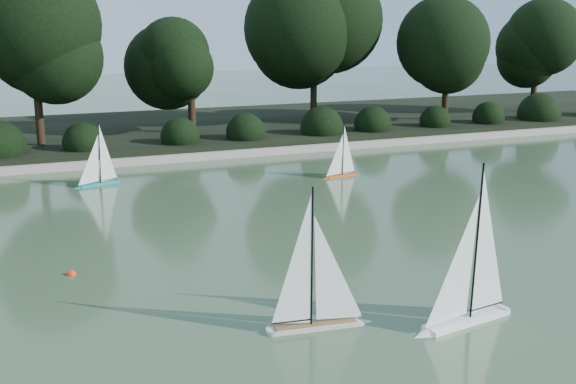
{
  "coord_description": "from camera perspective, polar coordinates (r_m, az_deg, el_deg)",
  "views": [
    {
      "loc": [
        -4.25,
        -7.77,
        3.28
      ],
      "look_at": [
        0.0,
        2.28,
        0.7
      ],
      "focal_mm": 45.0,
      "sensor_mm": 36.0,
      "label": 1
    }
  ],
  "objects": [
    {
      "name": "ground",
      "position": [
        9.44,
        5.45,
        -7.09
      ],
      "size": [
        80.0,
        80.0,
        0.0
      ],
      "primitive_type": "plane",
      "color": "#33482B",
      "rests_on": "ground"
    },
    {
      "name": "pond_coping",
      "position": [
        17.59,
        -8.58,
        2.71
      ],
      "size": [
        40.0,
        0.35,
        0.18
      ],
      "primitive_type": "cube",
      "color": "gray",
      "rests_on": "ground"
    },
    {
      "name": "far_bank",
      "position": [
        21.43,
        -11.29,
        4.65
      ],
      "size": [
        40.0,
        8.0,
        0.3
      ],
      "primitive_type": "cube",
      "color": "black",
      "rests_on": "ground"
    },
    {
      "name": "tree_line",
      "position": [
        19.98,
        -7.14,
        11.37
      ],
      "size": [
        26.31,
        3.93,
        4.39
      ],
      "color": "black",
      "rests_on": "ground"
    },
    {
      "name": "shrub_hedge",
      "position": [
        18.39,
        -9.32,
        4.28
      ],
      "size": [
        29.1,
        1.1,
        1.1
      ],
      "color": "black",
      "rests_on": "ground"
    },
    {
      "name": "sailboat_white_a",
      "position": [
        8.26,
        13.5,
        -8.22
      ],
      "size": [
        1.43,
        0.44,
        1.94
      ],
      "color": "white",
      "rests_on": "ground"
    },
    {
      "name": "sailboat_white_b",
      "position": [
        8.0,
        2.84,
        -8.89
      ],
      "size": [
        1.25,
        0.34,
        1.7
      ],
      "color": "beige",
      "rests_on": "ground"
    },
    {
      "name": "sailboat_orange",
      "position": [
        15.64,
        4.04,
        1.89
      ],
      "size": [
        0.91,
        0.29,
        1.24
      ],
      "color": "#E05C18",
      "rests_on": "ground"
    },
    {
      "name": "sailboat_teal",
      "position": [
        15.29,
        -15.0,
        1.29
      ],
      "size": [
        1.01,
        0.45,
        1.4
      ],
      "color": "teal",
      "rests_on": "ground"
    },
    {
      "name": "race_buoy",
      "position": [
        10.08,
        -16.73,
        -6.28
      ],
      "size": [
        0.13,
        0.13,
        0.13
      ],
      "primitive_type": "sphere",
      "color": "#FF310D",
      "rests_on": "ground"
    }
  ]
}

